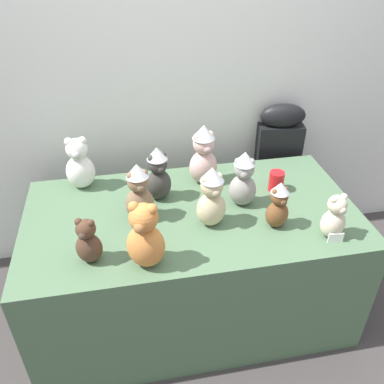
# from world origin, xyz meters

# --- Properties ---
(ground_plane) EXTENTS (10.00, 10.00, 0.00)m
(ground_plane) POSITION_xyz_m (0.00, 0.00, 0.00)
(ground_plane) COLOR #3D3838
(wall_back) EXTENTS (7.00, 0.08, 2.60)m
(wall_back) POSITION_xyz_m (0.00, 0.94, 1.30)
(wall_back) COLOR white
(wall_back) RESTS_ON ground_plane
(display_table) EXTENTS (1.67, 0.88, 0.71)m
(display_table) POSITION_xyz_m (0.00, 0.25, 0.35)
(display_table) COLOR #4C6B4C
(display_table) RESTS_ON ground_plane
(instrument_case) EXTENTS (0.29, 0.15, 1.00)m
(instrument_case) POSITION_xyz_m (0.67, 0.82, 0.51)
(instrument_case) COLOR black
(instrument_case) RESTS_ON ground_plane
(teddy_bear_chestnut) EXTENTS (0.13, 0.11, 0.25)m
(teddy_bear_chestnut) POSITION_xyz_m (0.37, 0.07, 0.83)
(teddy_bear_chestnut) COLOR brown
(teddy_bear_chestnut) RESTS_ON display_table
(teddy_bear_snow) EXTENTS (0.15, 0.14, 0.30)m
(teddy_bear_snow) POSITION_xyz_m (-0.54, 0.59, 0.85)
(teddy_bear_snow) COLOR white
(teddy_bear_snow) RESTS_ON display_table
(teddy_bear_sand) EXTENTS (0.17, 0.15, 0.31)m
(teddy_bear_sand) POSITION_xyz_m (0.07, 0.14, 0.86)
(teddy_bear_sand) COLOR #CCB78E
(teddy_bear_sand) RESTS_ON display_table
(teddy_bear_blush) EXTENTS (0.18, 0.16, 0.34)m
(teddy_bear_blush) POSITION_xyz_m (0.11, 0.51, 0.88)
(teddy_bear_blush) COLOR beige
(teddy_bear_blush) RESTS_ON display_table
(teddy_bear_ginger) EXTENTS (0.20, 0.19, 0.32)m
(teddy_bear_ginger) POSITION_xyz_m (-0.26, -0.08, 0.86)
(teddy_bear_ginger) COLOR #D17F3D
(teddy_bear_ginger) RESTS_ON display_table
(teddy_bear_charcoal) EXTENTS (0.17, 0.15, 0.30)m
(teddy_bear_charcoal) POSITION_xyz_m (-0.15, 0.40, 0.85)
(teddy_bear_charcoal) COLOR #383533
(teddy_bear_charcoal) RESTS_ON display_table
(teddy_bear_cocoa) EXTENTS (0.14, 0.13, 0.22)m
(teddy_bear_cocoa) POSITION_xyz_m (-0.49, -0.01, 0.81)
(teddy_bear_cocoa) COLOR #4C3323
(teddy_bear_cocoa) RESTS_ON display_table
(teddy_bear_mocha) EXTENTS (0.16, 0.14, 0.30)m
(teddy_bear_mocha) POSITION_xyz_m (-0.26, 0.25, 0.86)
(teddy_bear_mocha) COLOR #7F6047
(teddy_bear_mocha) RESTS_ON display_table
(teddy_bear_cream) EXTENTS (0.13, 0.12, 0.23)m
(teddy_bear_cream) POSITION_xyz_m (0.60, -0.05, 0.81)
(teddy_bear_cream) COLOR beige
(teddy_bear_cream) RESTS_ON display_table
(teddy_bear_ash) EXTENTS (0.16, 0.15, 0.30)m
(teddy_bear_ash) POSITION_xyz_m (0.26, 0.27, 0.86)
(teddy_bear_ash) COLOR gray
(teddy_bear_ash) RESTS_ON display_table
(party_cup_red) EXTENTS (0.08, 0.08, 0.11)m
(party_cup_red) POSITION_xyz_m (0.48, 0.36, 0.76)
(party_cup_red) COLOR red
(party_cup_red) RESTS_ON display_table
(name_card_front_left) EXTENTS (0.07, 0.02, 0.05)m
(name_card_front_left) POSITION_xyz_m (0.60, -0.10, 0.73)
(name_card_front_left) COLOR white
(name_card_front_left) RESTS_ON display_table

